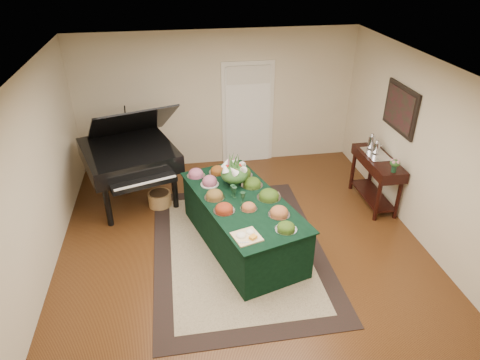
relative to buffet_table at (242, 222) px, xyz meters
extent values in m
plane|color=#31190B|center=(-0.01, -0.16, -0.40)|extent=(6.00, 6.00, 0.00)
cube|color=black|center=(-0.08, -0.13, -0.40)|extent=(2.53, 3.55, 0.01)
cube|color=#C5B694|center=(-0.08, -0.13, -0.39)|extent=(2.03, 3.04, 0.01)
cube|color=white|center=(0.59, 2.82, 0.65)|extent=(1.05, 0.04, 2.10)
cube|color=white|center=(0.59, 2.80, 0.60)|extent=(0.90, 0.06, 2.00)
cube|color=black|center=(0.00, 0.00, -0.01)|extent=(1.65, 2.48, 0.78)
cube|color=black|center=(0.00, 0.00, 0.39)|extent=(1.73, 2.56, 0.02)
cylinder|color=silver|center=(0.44, -0.47, 0.40)|extent=(0.31, 0.31, 0.01)
ellipsoid|color=#AD5F32|center=(0.44, -0.47, 0.45)|extent=(0.25, 0.25, 0.09)
cylinder|color=silver|center=(0.40, -0.02, 0.40)|extent=(0.36, 0.36, 0.01)
ellipsoid|color=#375816|center=(0.40, -0.02, 0.45)|extent=(0.29, 0.29, 0.09)
cylinder|color=silver|center=(-0.39, 0.11, 0.40)|extent=(0.31, 0.31, 0.01)
ellipsoid|color=brown|center=(-0.39, 0.11, 0.45)|extent=(0.25, 0.25, 0.09)
cylinder|color=silver|center=(0.01, 1.09, 0.40)|extent=(0.27, 0.27, 0.01)
ellipsoid|color=#B65B78|center=(0.01, 1.09, 0.44)|extent=(0.22, 0.22, 0.07)
cylinder|color=silver|center=(-0.25, 0.88, 0.40)|extent=(0.30, 0.30, 0.01)
ellipsoid|color=brown|center=(-0.25, 0.88, 0.45)|extent=(0.24, 0.24, 0.08)
cylinder|color=#A9B3A9|center=(-0.43, 0.51, 0.40)|extent=(0.28, 0.28, 0.01)
ellipsoid|color=#B65B78|center=(-0.43, 0.51, 0.46)|extent=(0.23, 0.23, 0.11)
cylinder|color=silver|center=(0.05, -0.26, 0.40)|extent=(0.24, 0.24, 0.01)
ellipsoid|color=#AD5F32|center=(0.05, -0.26, 0.44)|extent=(0.20, 0.20, 0.07)
cylinder|color=silver|center=(-0.62, 0.83, 0.40)|extent=(0.29, 0.29, 0.01)
ellipsoid|color=#B65B78|center=(-0.62, 0.83, 0.45)|extent=(0.24, 0.24, 0.09)
cylinder|color=silver|center=(0.22, 0.38, 0.40)|extent=(0.34, 0.34, 0.01)
ellipsoid|color=#375816|center=(0.22, 0.38, 0.45)|extent=(0.28, 0.28, 0.09)
cylinder|color=silver|center=(0.14, 0.72, 0.40)|extent=(0.30, 0.30, 0.01)
ellipsoid|color=#375816|center=(0.14, 0.72, 0.46)|extent=(0.25, 0.25, 0.10)
cylinder|color=silver|center=(-0.30, -0.26, 0.40)|extent=(0.31, 0.31, 0.01)
ellipsoid|color=maroon|center=(-0.30, -0.26, 0.45)|extent=(0.25, 0.25, 0.08)
cylinder|color=silver|center=(0.44, -0.83, 0.40)|extent=(0.29, 0.29, 0.01)
ellipsoid|color=#375816|center=(0.44, -0.83, 0.44)|extent=(0.24, 0.24, 0.07)
cube|color=tan|center=(-0.10, -0.90, 0.41)|extent=(0.41, 0.41, 0.02)
ellipsoid|color=#EFE7C9|center=(-0.16, -0.88, 0.45)|extent=(0.14, 0.14, 0.08)
ellipsoid|color=#EFE7C9|center=(-0.04, -0.82, 0.45)|extent=(0.12, 0.12, 0.07)
cube|color=orange|center=(-0.02, -0.97, 0.44)|extent=(0.11, 0.11, 0.05)
cylinder|color=black|center=(-0.05, 0.43, 0.48)|extent=(0.16, 0.16, 0.16)
ellipsoid|color=#2B5622|center=(-0.05, 0.43, 0.59)|extent=(0.41, 0.41, 0.27)
cylinder|color=black|center=(-2.06, 0.84, -0.04)|extent=(0.10, 0.10, 0.73)
cylinder|color=black|center=(-0.98, 1.20, -0.04)|extent=(0.10, 0.10, 0.73)
cylinder|color=black|center=(-1.92, 2.25, -0.04)|extent=(0.10, 0.10, 0.73)
cube|color=black|center=(-1.71, 1.61, 0.48)|extent=(1.87, 1.93, 0.31)
cube|color=black|center=(-1.44, 0.77, 0.37)|extent=(1.05, 0.53, 0.10)
cube|color=black|center=(-1.62, 1.80, 0.98)|extent=(1.68, 1.51, 0.80)
cylinder|color=#A67943|center=(-1.25, 1.31, -0.28)|extent=(0.40, 0.40, 0.25)
cylinder|color=black|center=(2.31, 0.26, -0.05)|extent=(0.07, 0.07, 0.71)
cylinder|color=black|center=(2.67, 0.26, -0.05)|extent=(0.07, 0.07, 0.71)
cylinder|color=black|center=(2.31, 1.31, -0.05)|extent=(0.07, 0.07, 0.71)
cylinder|color=black|center=(2.67, 1.31, -0.05)|extent=(0.07, 0.07, 0.71)
cube|color=black|center=(2.49, 0.79, 0.40)|extent=(0.45, 1.25, 0.18)
cube|color=black|center=(2.49, 0.79, -0.25)|extent=(0.38, 1.10, 0.03)
cube|color=silver|center=(2.49, 0.91, 0.50)|extent=(0.34, 0.58, 0.02)
cylinder|color=black|center=(2.49, 0.27, 0.55)|extent=(0.08, 0.08, 0.12)
ellipsoid|color=pink|center=(2.49, 0.27, 0.66)|extent=(0.18, 0.18, 0.12)
cube|color=black|center=(2.71, 0.79, 1.35)|extent=(0.04, 0.95, 0.75)
cube|color=#46121E|center=(2.69, 0.79, 1.35)|extent=(0.01, 0.82, 0.62)
camera|label=1|loc=(-0.90, -5.22, 3.73)|focal=32.00mm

